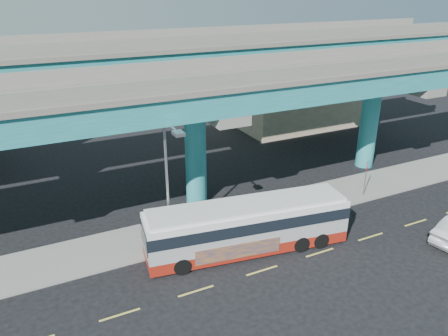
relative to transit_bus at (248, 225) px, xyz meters
name	(u,v)px	position (x,y,z in m)	size (l,w,h in m)	color
ground	(259,268)	(-0.27, -1.91, -1.71)	(120.00, 120.00, 0.00)	black
sidewalk	(217,223)	(-0.27, 3.59, -1.63)	(70.00, 4.00, 0.15)	gray
lane_markings	(262,271)	(-0.27, -2.21, -1.70)	(58.00, 0.12, 0.01)	#D8C64C
viaduct	(193,77)	(-0.27, 7.19, 7.43)	(52.00, 12.40, 11.70)	#1F6A77
building_beige	(294,92)	(17.73, 21.07, 1.80)	(14.00, 10.23, 7.00)	#C3AA8B
transit_bus	(248,225)	(0.00, 0.00, 0.00)	(12.36, 4.36, 3.11)	maroon
street_lamp	(170,170)	(-4.10, 1.51, 3.69)	(0.50, 2.62, 8.12)	gray
stop_sign	(367,171)	(11.23, 2.26, 0.49)	(0.65, 0.58, 2.81)	gray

